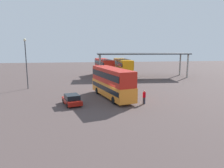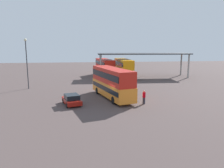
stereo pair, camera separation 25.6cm
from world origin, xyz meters
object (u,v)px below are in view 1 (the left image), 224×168
Objects in this scene: parked_hatchback at (72,100)px; double_decker_near_canopy at (104,67)px; pedestrian_waiting at (144,97)px; lamppost_tall at (26,58)px; double_decker_main at (112,82)px; double_decker_mid_row at (123,68)px.

double_decker_near_canopy is (6.37, 24.61, 1.60)m from parked_hatchback.
pedestrian_waiting is (9.09, -0.76, 0.22)m from parked_hatchback.
double_decker_near_canopy reaches higher than pedestrian_waiting.
parked_hatchback is 2.24× the size of pedestrian_waiting.
lamppost_tall is 4.80× the size of pedestrian_waiting.
double_decker_main is 6.43m from parked_hatchback.
pedestrian_waiting is at bearing -151.54° from double_decker_main.
double_decker_mid_row is (5.00, 18.82, 0.02)m from double_decker_main.
parked_hatchback is at bearing 157.49° from double_decker_near_canopy.
pedestrian_waiting is at bearing -35.14° from lamppost_tall.
lamppost_tall is (-13.52, 8.33, 2.98)m from double_decker_main.
lamppost_tall reaches higher than parked_hatchback.
pedestrian_waiting is (17.15, -12.07, -4.41)m from lamppost_tall.
lamppost_tall reaches higher than pedestrian_waiting.
double_decker_near_canopy is 1.02× the size of double_decker_mid_row.
double_decker_mid_row is at bearing 31.94° from pedestrian_waiting.
parked_hatchback is 0.37× the size of double_decker_mid_row.
double_decker_main is 21.65m from double_decker_near_canopy.
double_decker_mid_row reaches higher than parked_hatchback.
double_decker_mid_row is 21.49m from lamppost_tall.
lamppost_tall is (-18.52, -10.49, 2.95)m from double_decker_mid_row.
pedestrian_waiting is (3.63, -3.75, -1.43)m from double_decker_main.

